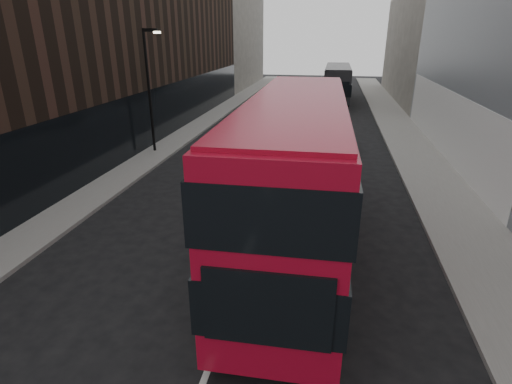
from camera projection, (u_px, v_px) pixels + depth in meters
The scene contains 11 objects.
sidewalk_right at pixel (404, 136), 28.40m from camera, with size 3.00×80.00×0.15m, color slate.
sidewalk_left at pixel (196, 127), 31.05m from camera, with size 2.00×80.00×0.15m, color slate.
building_victorian at pixel (427, 5), 41.56m from camera, with size 6.50×24.00×21.00m.
building_left_mid at pixel (171, 32), 33.66m from camera, with size 5.00×24.00×14.00m, color black.
building_left_far at pixel (233, 37), 53.95m from camera, with size 5.00×20.00×13.00m, color #635F57.
street_lamp at pixel (150, 83), 23.18m from camera, with size 1.06×0.22×7.00m.
red_bus at pixel (295, 168), 12.79m from camera, with size 3.16×12.70×5.10m.
grey_bus at pixel (337, 82), 42.97m from camera, with size 2.74×11.52×3.71m.
car_a at pixel (319, 143), 24.47m from camera, with size 1.46×3.64×1.24m, color black.
car_b at pixel (341, 141), 24.86m from camera, with size 1.37×3.94×1.30m, color gray.
car_c at pixel (313, 127), 28.62m from camera, with size 1.74×4.27×1.24m, color black.
Camera 1 is at (2.26, -4.33, 6.85)m, focal length 28.00 mm.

